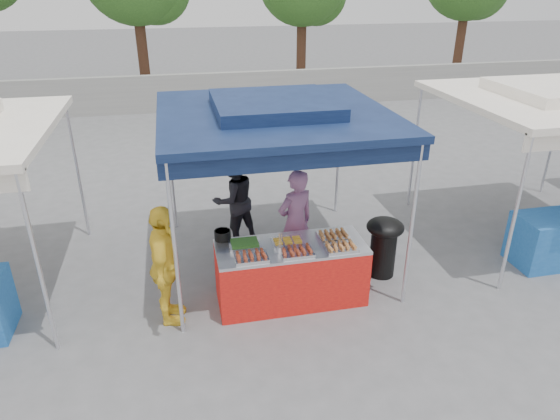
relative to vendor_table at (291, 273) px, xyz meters
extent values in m
plane|color=slate|center=(0.00, 0.10, -0.43)|extent=(80.00, 80.00, 0.00)
cube|color=gray|center=(0.00, 11.10, 0.17)|extent=(40.00, 0.25, 1.20)
cylinder|color=silver|center=(-1.50, -0.40, 0.72)|extent=(0.05, 0.05, 2.30)
cylinder|color=silver|center=(1.50, -0.40, 0.72)|extent=(0.05, 0.05, 2.30)
cylinder|color=silver|center=(-1.50, 2.60, 0.72)|extent=(0.05, 0.05, 2.30)
cylinder|color=silver|center=(1.50, 2.60, 0.72)|extent=(0.05, 0.05, 2.30)
cube|color=#122249|center=(0.00, 1.10, 1.92)|extent=(3.20, 3.20, 0.10)
cube|color=#122249|center=(0.00, 1.10, 2.05)|extent=(1.65, 1.65, 0.18)
cube|color=#122249|center=(0.00, -0.40, 1.77)|extent=(3.20, 0.04, 0.25)
cylinder|color=silver|center=(-3.00, -0.40, 0.72)|extent=(0.05, 0.05, 2.30)
cylinder|color=silver|center=(-3.00, 2.60, 0.72)|extent=(0.05, 0.05, 2.30)
cylinder|color=silver|center=(3.00, -0.40, 0.72)|extent=(0.05, 0.05, 2.30)
cylinder|color=silver|center=(3.00, 2.60, 0.72)|extent=(0.05, 0.05, 2.30)
cylinder|color=silver|center=(6.00, 2.60, 0.72)|extent=(0.05, 0.05, 2.30)
cube|color=white|center=(4.50, 1.10, 1.92)|extent=(3.20, 3.20, 0.10)
cube|color=white|center=(4.50, 1.10, 2.05)|extent=(1.65, 1.65, 0.18)
cylinder|color=#492B1C|center=(-2.22, 12.91, 1.49)|extent=(0.36, 0.36, 3.83)
cylinder|color=#492B1C|center=(3.60, 13.48, 1.35)|extent=(0.36, 0.36, 3.55)
cylinder|color=#492B1C|center=(10.14, 13.34, 1.43)|extent=(0.36, 0.36, 3.71)
cube|color=red|center=(0.00, 0.00, -0.02)|extent=(2.00, 0.80, 0.81)
cube|color=silver|center=(0.00, 0.00, 0.40)|extent=(2.00, 0.80, 0.04)
cube|color=white|center=(-0.57, -0.24, 0.45)|extent=(0.42, 0.30, 0.05)
cube|color=maroon|center=(-0.57, -0.24, 0.49)|extent=(0.35, 0.25, 0.02)
cube|color=white|center=(0.02, -0.24, 0.45)|extent=(0.42, 0.30, 0.05)
cube|color=maroon|center=(0.02, -0.24, 0.49)|extent=(0.35, 0.25, 0.02)
cube|color=white|center=(0.61, -0.24, 0.45)|extent=(0.42, 0.30, 0.05)
cube|color=#C77F44|center=(0.61, -0.24, 0.49)|extent=(0.35, 0.25, 0.02)
cube|color=white|center=(-0.61, 0.11, 0.45)|extent=(0.42, 0.30, 0.05)
cube|color=#2E6322|center=(-0.61, 0.11, 0.49)|extent=(0.35, 0.25, 0.02)
cube|color=white|center=(-0.04, 0.05, 0.45)|extent=(0.42, 0.30, 0.05)
cube|color=gold|center=(-0.04, 0.05, 0.49)|extent=(0.35, 0.25, 0.02)
cube|color=white|center=(0.61, 0.09, 0.45)|extent=(0.42, 0.30, 0.05)
cube|color=#C77F44|center=(0.61, 0.09, 0.49)|extent=(0.35, 0.25, 0.02)
cylinder|color=black|center=(-0.87, 0.37, 0.49)|extent=(0.22, 0.22, 0.13)
cylinder|color=silver|center=(-0.18, -0.16, 0.47)|extent=(0.08, 0.08, 0.10)
cylinder|color=black|center=(1.49, 0.34, -0.05)|extent=(0.38, 0.38, 0.74)
ellipsoid|color=black|center=(1.49, 0.34, 0.38)|extent=(0.55, 0.55, 0.25)
cube|color=#1641B8|center=(-0.35, 0.50, -0.27)|extent=(0.52, 0.36, 0.31)
cube|color=#1641B8|center=(0.29, 0.50, -0.26)|extent=(0.56, 0.39, 0.33)
cube|color=#1641B8|center=(0.29, 0.50, 0.07)|extent=(0.53, 0.37, 0.32)
imported|color=#9C6391|center=(0.23, 0.69, 0.40)|extent=(0.70, 0.59, 1.65)
imported|color=#222227|center=(-0.53, 1.81, 0.35)|extent=(0.92, 0.82, 1.55)
imported|color=yellow|center=(-1.65, -0.12, 0.39)|extent=(0.48, 0.98, 1.63)
camera|label=1|loc=(-1.37, -5.62, 3.69)|focal=32.00mm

